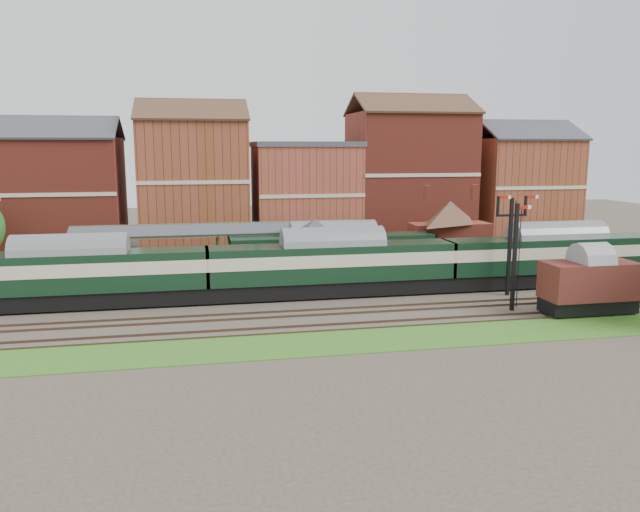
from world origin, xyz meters
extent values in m
plane|color=#473D33|center=(0.00, 0.00, 0.00)|extent=(160.00, 160.00, 0.00)
cube|color=#2D6619|center=(0.00, 16.00, 0.03)|extent=(90.00, 4.50, 0.06)
cube|color=#2D6619|center=(0.00, -12.00, 0.03)|extent=(90.00, 5.00, 0.06)
cube|color=#193823|center=(0.00, 18.00, 0.75)|extent=(90.00, 0.12, 1.50)
cube|color=#2D2D2D|center=(-5.00, 9.75, 0.50)|extent=(55.00, 3.40, 1.00)
cube|color=#5E7050|center=(-3.00, 3.25, 1.20)|extent=(3.40, 3.20, 2.40)
cube|color=#4E5736|center=(-3.00, 3.25, 3.40)|extent=(3.60, 3.40, 2.00)
pyramid|color=#383A3F|center=(-3.00, 3.25, 5.20)|extent=(5.40, 5.40, 1.60)
cube|color=brown|center=(5.00, 3.25, 1.10)|extent=(3.00, 2.40, 2.20)
cube|color=#4C3323|center=(5.00, 2.60, 2.55)|extent=(3.20, 1.34, 0.79)
cube|color=#4C3323|center=(5.00, 3.90, 2.55)|extent=(3.20, 1.34, 0.79)
cube|color=#973426|center=(12.00, 9.75, 2.75)|extent=(8.00, 3.00, 3.50)
pyramid|color=#4C3323|center=(12.00, 9.75, 5.60)|extent=(8.10, 8.10, 2.20)
cube|color=#973426|center=(9.50, 9.75, 6.10)|extent=(0.60, 0.60, 1.60)
cube|color=#973426|center=(14.50, 9.75, 6.10)|extent=(0.60, 0.60, 1.60)
cube|color=#4E5736|center=(-22.00, 8.45, 2.70)|extent=(0.22, 0.22, 3.40)
cube|color=#4E5736|center=(0.00, 11.05, 2.70)|extent=(0.22, 0.22, 3.40)
cube|color=#383A3F|center=(-11.00, 8.80, 4.60)|extent=(26.00, 1.99, 0.90)
cube|color=#383A3F|center=(-11.00, 10.70, 4.60)|extent=(26.00, 1.99, 0.90)
cube|color=#4E5736|center=(-11.00, 9.75, 4.98)|extent=(26.00, 0.20, 0.20)
cube|color=black|center=(12.00, -2.50, 4.00)|extent=(0.25, 0.25, 8.00)
cube|color=black|center=(12.00, -2.50, 6.60)|extent=(2.60, 0.18, 0.18)
cube|color=#B2140F|center=(11.35, -2.50, 8.05)|extent=(1.10, 0.08, 0.25)
cube|color=#B2140F|center=(13.75, -2.50, 8.05)|extent=(1.10, 0.08, 0.25)
cube|color=black|center=(10.00, -7.00, 4.00)|extent=(0.25, 0.25, 8.00)
cube|color=#B2140F|center=(10.55, -7.00, 7.70)|extent=(1.10, 0.08, 0.25)
cube|color=#973426|center=(-28.00, 25.00, 6.50)|extent=(14.00, 10.00, 13.00)
cube|color=brown|center=(-13.00, 25.00, 7.50)|extent=(12.00, 10.00, 15.00)
cube|color=#9E4133|center=(0.00, 25.00, 6.00)|extent=(12.00, 10.00, 12.00)
cube|color=#973426|center=(13.00, 25.00, 8.00)|extent=(14.00, 10.00, 16.00)
cube|color=brown|center=(28.00, 25.00, 6.50)|extent=(12.00, 10.00, 13.00)
cube|color=black|center=(-22.14, 0.00, 0.77)|extent=(19.95, 2.79, 1.22)
cube|color=black|center=(-22.14, 0.00, 2.82)|extent=(19.95, 3.10, 2.88)
cube|color=beige|center=(-22.14, 0.00, 3.17)|extent=(19.97, 3.14, 1.00)
cube|color=slate|center=(-22.14, 0.00, 4.43)|extent=(19.95, 3.10, 0.67)
cube|color=black|center=(-2.19, 0.00, 0.77)|extent=(19.95, 2.79, 1.22)
cube|color=black|center=(-2.19, 0.00, 2.82)|extent=(19.95, 3.10, 2.88)
cube|color=beige|center=(-2.19, 0.00, 3.17)|extent=(19.97, 3.14, 1.00)
cube|color=slate|center=(-2.19, 0.00, 4.43)|extent=(19.95, 3.10, 0.67)
cube|color=black|center=(17.76, 0.00, 0.77)|extent=(19.95, 2.79, 1.22)
cube|color=black|center=(17.76, 0.00, 2.82)|extent=(19.95, 3.10, 2.88)
cube|color=beige|center=(17.76, 0.00, 3.17)|extent=(19.97, 3.14, 1.00)
cube|color=slate|center=(17.76, 0.00, 4.43)|extent=(19.95, 3.10, 0.67)
cube|color=black|center=(-0.71, 6.50, 0.74)|extent=(18.96, 2.65, 1.16)
cube|color=black|center=(-0.71, 6.50, 2.69)|extent=(18.96, 2.95, 2.74)
cube|color=beige|center=(-0.71, 6.50, 3.02)|extent=(18.98, 2.99, 0.95)
cube|color=slate|center=(-0.71, 6.50, 4.21)|extent=(18.96, 2.95, 0.63)
cube|color=black|center=(14.90, -9.00, 0.66)|extent=(6.68, 2.46, 1.00)
cube|color=#4C151A|center=(14.90, -9.00, 2.50)|extent=(6.68, 2.90, 2.67)
cube|color=gray|center=(14.90, -9.00, 3.97)|extent=(6.68, 2.90, 0.49)
camera|label=1|loc=(-12.90, -48.43, 12.07)|focal=35.00mm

